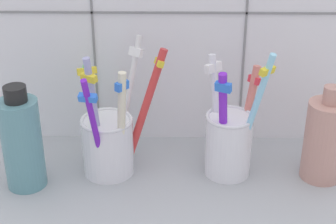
# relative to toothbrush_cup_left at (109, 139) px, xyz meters

# --- Properties ---
(counter_slab) EXTENTS (0.64, 0.22, 0.02)m
(counter_slab) POSITION_rel_toothbrush_cup_left_xyz_m (0.08, -0.01, -0.06)
(counter_slab) COLOR #9EA3A8
(counter_slab) RESTS_ON ground
(tile_wall_back) EXTENTS (0.64, 0.02, 0.45)m
(tile_wall_back) POSITION_rel_toothbrush_cup_left_xyz_m (0.08, 0.11, 0.15)
(tile_wall_back) COLOR white
(tile_wall_back) RESTS_ON ground
(toothbrush_cup_left) EXTENTS (0.12, 0.14, 0.18)m
(toothbrush_cup_left) POSITION_rel_toothbrush_cup_left_xyz_m (0.00, 0.00, 0.00)
(toothbrush_cup_left) COLOR white
(toothbrush_cup_left) RESTS_ON counter_slab
(toothbrush_cup_right) EXTENTS (0.08, 0.08, 0.19)m
(toothbrush_cup_right) POSITION_rel_toothbrush_cup_left_xyz_m (0.16, -0.00, 0.00)
(toothbrush_cup_right) COLOR white
(toothbrush_cup_right) RESTS_ON counter_slab
(ceramic_vase) EXTENTS (0.05, 0.05, 0.13)m
(ceramic_vase) POSITION_rel_toothbrush_cup_left_xyz_m (0.29, -0.01, 0.01)
(ceramic_vase) COLOR tan
(ceramic_vase) RESTS_ON counter_slab
(soap_bottle) EXTENTS (0.05, 0.05, 0.14)m
(soap_bottle) POSITION_rel_toothbrush_cup_left_xyz_m (-0.11, -0.03, 0.01)
(soap_bottle) COLOR #588E98
(soap_bottle) RESTS_ON counter_slab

